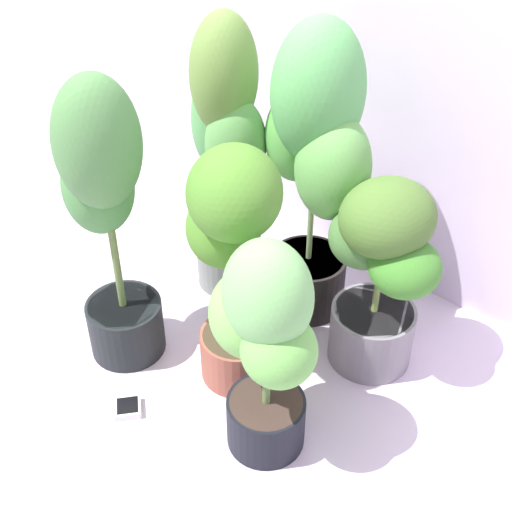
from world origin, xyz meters
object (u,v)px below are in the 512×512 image
Objects in this scene: potted_plant_back_left at (226,143)px; potted_plant_front_left at (106,208)px; potted_plant_front_right at (265,335)px; potted_plant_back_center at (316,156)px; potted_plant_back_right at (380,266)px; hygrometer_box at (128,408)px; potted_plant_center at (232,247)px.

potted_plant_back_left is 0.48m from potted_plant_front_left.
potted_plant_back_center is at bearing 115.57° from potted_plant_front_right.
potted_plant_back_center is (0.31, 0.08, 0.03)m from potted_plant_back_left.
potted_plant_front_left reaches higher than potted_plant_back_right.
potted_plant_front_left is 0.62m from hygrometer_box.
potted_plant_front_right is at bearing 67.60° from hygrometer_box.
potted_plant_front_right reaches higher than hygrometer_box.
potted_plant_back_center is at bearing 120.97° from hygrometer_box.
potted_plant_center reaches higher than potted_plant_front_right.
hygrometer_box is at bearing -73.93° from potted_plant_back_left.
potted_plant_center is 1.22× the size of potted_plant_back_right.
potted_plant_front_left is 8.69× the size of hygrometer_box.
potted_plant_front_left reaches higher than potted_plant_front_right.
potted_plant_back_right is (0.05, 0.48, -0.04)m from potted_plant_front_right.
potted_plant_back_left is at bearing 86.29° from potted_plant_front_left.
potted_plant_center is 0.46m from potted_plant_back_right.
potted_plant_back_center reaches higher than hygrometer_box.
potted_plant_back_center is 1.07× the size of potted_plant_front_left.
potted_plant_back_left is at bearing 140.47° from potted_plant_front_right.
potted_plant_back_right is 0.69× the size of potted_plant_front_left.
potted_plant_center is 0.61m from hygrometer_box.
potted_plant_front_right is 6.36× the size of hygrometer_box.
potted_plant_back_center is at bearing 167.41° from potted_plant_back_right.
potted_plant_front_right is (0.25, -0.15, -0.08)m from potted_plant_center.
hygrometer_box is at bearing -98.52° from potted_plant_back_center.
potted_plant_back_center is (-0.02, 0.40, 0.11)m from potted_plant_center.
potted_plant_front_left is at bearing -178.91° from potted_plant_front_right.
potted_plant_back_right is 0.88m from hygrometer_box.
potted_plant_front_right is 0.59m from hygrometer_box.
hygrometer_box is (-0.11, -0.75, -0.60)m from potted_plant_back_center.
potted_plant_back_center reaches higher than potted_plant_back_right.
potted_plant_back_left reaches higher than hygrometer_box.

